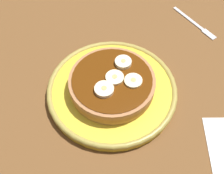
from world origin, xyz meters
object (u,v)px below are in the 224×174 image
object	(u,v)px
banana_slice_0	(114,76)
banana_slice_3	(133,81)
plate	(112,91)
banana_slice_1	(123,62)
banana_slice_2	(104,90)
pancake_stack	(113,85)
fork	(196,24)

from	to	relation	value
banana_slice_0	banana_slice_3	xyz separation A→B (cm)	(-2.84, 2.43, -0.02)
plate	banana_slice_3	bearing A→B (deg)	149.24
plate	banana_slice_3	distance (cm)	5.53
banana_slice_1	banana_slice_2	distance (cm)	7.26
banana_slice_0	banana_slice_2	distance (cm)	3.61
pancake_stack	banana_slice_3	bearing A→B (deg)	150.76
banana_slice_2	fork	distance (cm)	30.54
banana_slice_3	pancake_stack	bearing A→B (deg)	-29.24
pancake_stack	banana_slice_1	bearing A→B (deg)	-139.51
banana_slice_1	banana_slice_2	size ratio (longest dim) A/B	0.90
banana_slice_0	banana_slice_1	distance (cm)	3.65
pancake_stack	banana_slice_0	size ratio (longest dim) A/B	4.95
plate	pancake_stack	distance (cm)	2.18
banana_slice_0	fork	bearing A→B (deg)	-158.70
plate	fork	distance (cm)	27.34
banana_slice_1	banana_slice_2	bearing A→B (deg)	37.64
plate	banana_slice_1	world-z (taller)	banana_slice_1
plate	banana_slice_2	distance (cm)	4.99
banana_slice_2	banana_slice_1	bearing A→B (deg)	-142.36
plate	banana_slice_0	distance (cm)	3.98
banana_slice_1	banana_slice_3	bearing A→B (deg)	89.17
banana_slice_3	plate	bearing A→B (deg)	-30.76
banana_slice_3	fork	xyz separation A→B (cm)	(-22.02, -12.12, -4.70)
banana_slice_3	banana_slice_0	bearing A→B (deg)	-40.54
pancake_stack	banana_slice_3	xyz separation A→B (cm)	(-3.24, 1.81, 1.73)
plate	pancake_stack	xyz separation A→B (cm)	(-0.13, 0.19, 2.17)
banana_slice_2	fork	xyz separation A→B (cm)	(-27.70, -11.91, -4.84)
pancake_stack	banana_slice_2	xyz separation A→B (cm)	(2.44, 1.61, 1.87)
plate	banana_slice_2	world-z (taller)	banana_slice_2
pancake_stack	fork	xyz separation A→B (cm)	(-25.26, -10.31, -2.97)
banana_slice_1	banana_slice_0	bearing A→B (deg)	37.27
banana_slice_0	plate	bearing A→B (deg)	37.96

